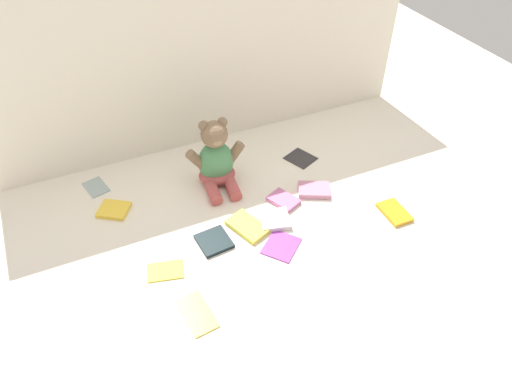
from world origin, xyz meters
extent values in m
plane|color=silver|center=(0.00, 0.00, 0.00)|extent=(3.20, 3.20, 0.00)
cube|color=silver|center=(0.00, 0.39, 0.32)|extent=(1.61, 0.03, 0.65)
ellipsoid|color=#4C8C59|center=(-0.08, 0.12, 0.08)|extent=(0.13, 0.11, 0.16)
ellipsoid|color=#B24C4C|center=(-0.08, 0.12, 0.03)|extent=(0.14, 0.12, 0.06)
sphere|color=#7A6047|center=(-0.08, 0.12, 0.20)|extent=(0.10, 0.10, 0.09)
ellipsoid|color=#997C5E|center=(-0.08, 0.08, 0.19)|extent=(0.04, 0.03, 0.03)
sphere|color=#7A6047|center=(-0.11, 0.13, 0.24)|extent=(0.04, 0.04, 0.03)
sphere|color=#7A6047|center=(-0.05, 0.12, 0.24)|extent=(0.04, 0.04, 0.03)
cylinder|color=#7A6047|center=(-0.15, 0.12, 0.11)|extent=(0.08, 0.04, 0.09)
cylinder|color=#7A6047|center=(-0.01, 0.11, 0.11)|extent=(0.08, 0.04, 0.09)
cylinder|color=#B24C4C|center=(-0.12, 0.04, 0.02)|extent=(0.05, 0.09, 0.04)
cylinder|color=#B24C4C|center=(-0.05, 0.03, 0.02)|extent=(0.05, 0.09, 0.04)
cube|color=yellow|center=(-0.07, -0.15, 0.01)|extent=(0.12, 0.15, 0.02)
cube|color=#2C292B|center=(0.26, 0.11, 0.00)|extent=(0.12, 0.13, 0.01)
cube|color=orange|center=(0.40, -0.28, 0.01)|extent=(0.08, 0.12, 0.01)
cube|color=purple|center=(-0.01, -0.26, 0.00)|extent=(0.15, 0.14, 0.01)
cube|color=silver|center=(0.02, -0.16, 0.01)|extent=(0.11, 0.11, 0.02)
cube|color=#BB7690|center=(0.21, -0.08, 0.01)|extent=(0.13, 0.12, 0.02)
cube|color=#8EA3A1|center=(-0.49, 0.26, 0.00)|extent=(0.09, 0.11, 0.01)
cube|color=yellow|center=(-0.37, -0.21, 0.00)|extent=(0.12, 0.09, 0.01)
cube|color=black|center=(-0.19, -0.16, 0.01)|extent=(0.10, 0.11, 0.01)
cube|color=yellow|center=(-0.45, 0.11, 0.01)|extent=(0.13, 0.12, 0.01)
cube|color=yellow|center=(-0.33, -0.39, 0.00)|extent=(0.09, 0.14, 0.01)
cube|color=#BB6495|center=(0.09, -0.08, 0.01)|extent=(0.10, 0.12, 0.02)
camera|label=1|loc=(-0.48, -1.13, 1.10)|focal=33.24mm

